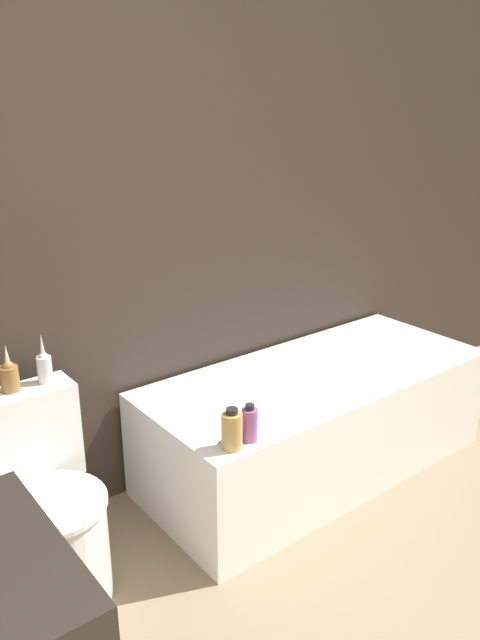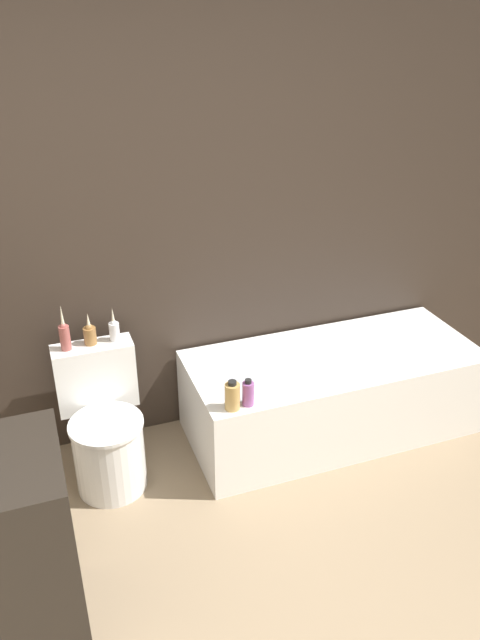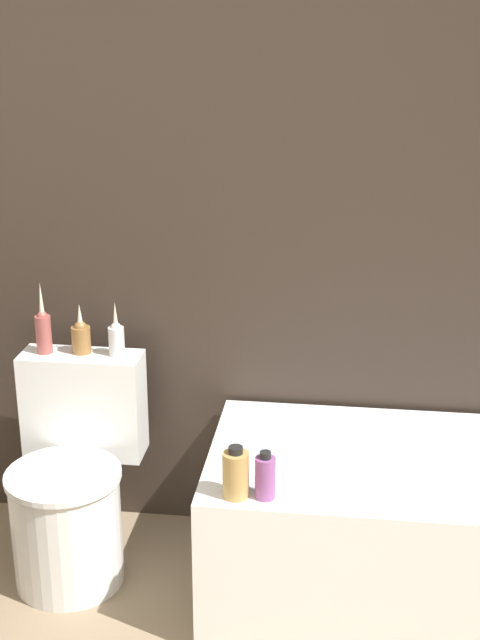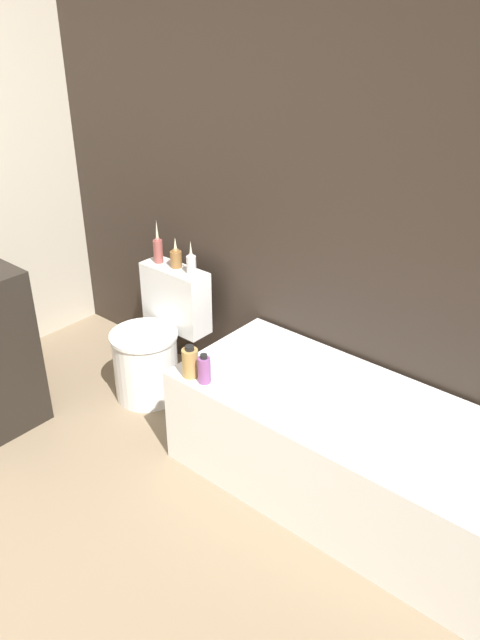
{
  "view_description": "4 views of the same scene",
  "coord_description": "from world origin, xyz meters",
  "px_view_note": "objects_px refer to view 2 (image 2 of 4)",
  "views": [
    {
      "loc": [
        -1.23,
        -0.23,
        1.72
      ],
      "look_at": [
        0.12,
        1.51,
        0.92
      ],
      "focal_mm": 35.0,
      "sensor_mm": 36.0,
      "label": 1
    },
    {
      "loc": [
        -0.88,
        -1.06,
        2.33
      ],
      "look_at": [
        0.07,
        1.54,
        0.89
      ],
      "focal_mm": 35.0,
      "sensor_mm": 36.0,
      "label": 2
    },
    {
      "loc": [
        0.26,
        -0.89,
        1.87
      ],
      "look_at": [
        -0.05,
        1.53,
        0.99
      ],
      "focal_mm": 50.0,
      "sensor_mm": 36.0,
      "label": 3
    },
    {
      "loc": [
        1.72,
        -0.37,
        2.14
      ],
      "look_at": [
        0.2,
        1.42,
        0.86
      ],
      "focal_mm": 35.0,
      "sensor_mm": 36.0,
      "label": 4
    }
  ],
  "objects_px": {
    "shampoo_bottle_short": "(248,393)",
    "toilet": "(105,430)",
    "vase_bronze": "(114,329)",
    "bathtub": "(332,392)",
    "vase_silver": "(90,333)",
    "vase_gold": "(65,335)",
    "shampoo_bottle_tall": "(232,396)"
  },
  "relations": [
    {
      "from": "shampoo_bottle_short",
      "to": "toilet",
      "type": "bearing_deg",
      "value": 155.81
    },
    {
      "from": "vase_bronze",
      "to": "shampoo_bottle_short",
      "type": "relative_size",
      "value": 1.29
    },
    {
      "from": "bathtub",
      "to": "vase_silver",
      "type": "distance_m",
      "value": 1.44
    },
    {
      "from": "vase_bronze",
      "to": "vase_gold",
      "type": "bearing_deg",
      "value": -177.61
    },
    {
      "from": "vase_gold",
      "to": "vase_silver",
      "type": "xyz_separation_m",
      "value": [
        0.13,
        0.02,
        -0.02
      ]
    },
    {
      "from": "shampoo_bottle_tall",
      "to": "toilet",
      "type": "bearing_deg",
      "value": 152.53
    },
    {
      "from": "vase_silver",
      "to": "shampoo_bottle_tall",
      "type": "distance_m",
      "value": 0.82
    },
    {
      "from": "vase_gold",
      "to": "vase_silver",
      "type": "relative_size",
      "value": 1.43
    },
    {
      "from": "vase_silver",
      "to": "vase_gold",
      "type": "bearing_deg",
      "value": -172.51
    },
    {
      "from": "vase_silver",
      "to": "vase_bronze",
      "type": "relative_size",
      "value": 0.93
    },
    {
      "from": "bathtub",
      "to": "toilet",
      "type": "relative_size",
      "value": 2.33
    },
    {
      "from": "vase_silver",
      "to": "shampoo_bottle_short",
      "type": "bearing_deg",
      "value": -36.43
    },
    {
      "from": "toilet",
      "to": "vase_bronze",
      "type": "distance_m",
      "value": 0.53
    },
    {
      "from": "bathtub",
      "to": "vase_silver",
      "type": "bearing_deg",
      "value": 170.49
    },
    {
      "from": "vase_silver",
      "to": "bathtub",
      "type": "bearing_deg",
      "value": -9.51
    },
    {
      "from": "bathtub",
      "to": "shampoo_bottle_short",
      "type": "relative_size",
      "value": 11.38
    },
    {
      "from": "vase_silver",
      "to": "shampoo_bottle_short",
      "type": "relative_size",
      "value": 1.2
    },
    {
      "from": "bathtub",
      "to": "vase_bronze",
      "type": "height_order",
      "value": "vase_bronze"
    },
    {
      "from": "toilet",
      "to": "vase_silver",
      "type": "bearing_deg",
      "value": 90.0
    },
    {
      "from": "bathtub",
      "to": "shampoo_bottle_short",
      "type": "height_order",
      "value": "shampoo_bottle_short"
    },
    {
      "from": "vase_gold",
      "to": "vase_bronze",
      "type": "distance_m",
      "value": 0.25
    },
    {
      "from": "vase_gold",
      "to": "shampoo_bottle_tall",
      "type": "relative_size",
      "value": 1.58
    },
    {
      "from": "shampoo_bottle_short",
      "to": "vase_bronze",
      "type": "bearing_deg",
      "value": 138.25
    },
    {
      "from": "vase_silver",
      "to": "shampoo_bottle_tall",
      "type": "height_order",
      "value": "vase_silver"
    },
    {
      "from": "vase_gold",
      "to": "shampoo_bottle_short",
      "type": "xyz_separation_m",
      "value": [
        0.81,
        -0.49,
        -0.23
      ]
    },
    {
      "from": "bathtub",
      "to": "vase_silver",
      "type": "xyz_separation_m",
      "value": [
        -1.32,
        0.22,
        0.53
      ]
    },
    {
      "from": "vase_silver",
      "to": "shampoo_bottle_short",
      "type": "xyz_separation_m",
      "value": [
        0.69,
        -0.51,
        -0.21
      ]
    },
    {
      "from": "vase_silver",
      "to": "shampoo_bottle_short",
      "type": "distance_m",
      "value": 0.88
    },
    {
      "from": "toilet",
      "to": "shampoo_bottle_tall",
      "type": "height_order",
      "value": "toilet"
    },
    {
      "from": "shampoo_bottle_tall",
      "to": "shampoo_bottle_short",
      "type": "bearing_deg",
      "value": 2.98
    },
    {
      "from": "shampoo_bottle_tall",
      "to": "bathtub",
      "type": "bearing_deg",
      "value": 21.86
    },
    {
      "from": "shampoo_bottle_short",
      "to": "vase_gold",
      "type": "bearing_deg",
      "value": 148.89
    }
  ]
}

